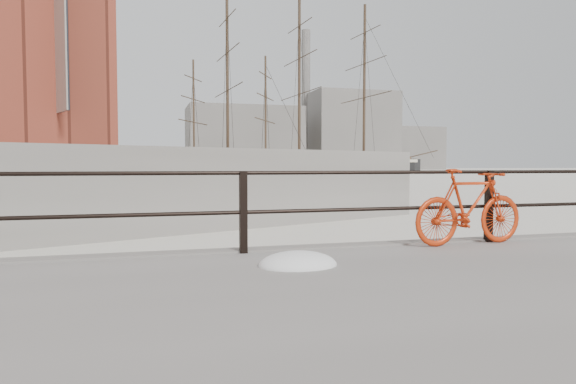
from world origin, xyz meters
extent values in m
imported|color=red|center=(-3.94, -0.33, 0.86)|extent=(1.72, 0.38, 1.03)
ellipsoid|color=white|center=(-6.59, -1.08, 0.50)|extent=(0.86, 0.67, 0.31)
cube|color=gray|center=(20.00, 140.00, 9.00)|extent=(32.00, 18.00, 18.00)
cube|color=gray|center=(55.00, 145.00, 12.00)|extent=(26.00, 20.00, 24.00)
cube|color=gray|center=(78.00, 150.00, 7.00)|extent=(20.00, 16.00, 14.00)
cylinder|color=gray|center=(42.00, 150.00, 22.00)|extent=(2.80, 2.80, 44.00)
camera|label=1|loc=(-8.17, -6.29, 1.42)|focal=32.00mm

